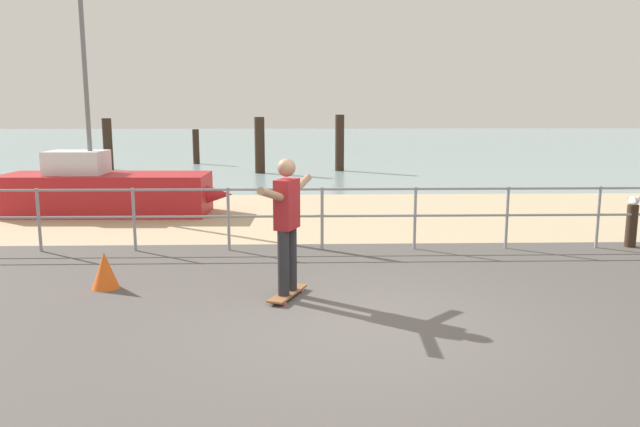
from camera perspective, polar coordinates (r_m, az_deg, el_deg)
ground_plane at (r=5.77m, az=5.26°, el=-14.05°), size 24.00×10.00×0.04m
beach_strip at (r=13.45m, az=1.20°, el=-0.11°), size 24.00×6.00×0.04m
sea_surface at (r=41.30m, az=-0.74°, el=6.66°), size 72.00×50.00×0.04m
railing_fence at (r=9.98m, az=-4.18°, el=0.41°), size 13.77×0.05×1.05m
sailboat at (r=14.09m, az=-18.63°, el=1.97°), size 4.98×1.52×4.98m
skateboard at (r=7.62m, az=-3.02°, el=-7.44°), size 0.48×0.82×0.08m
skateboarder at (r=7.39m, az=-3.09°, el=-0.40°), size 0.62×1.37×1.65m
bollard_short at (r=11.48m, az=26.97°, el=-1.08°), size 0.18×0.18×0.73m
seagull at (r=11.40m, az=27.17°, el=1.08°), size 0.20×0.49×0.18m
groyne_post_0 at (r=24.19m, az=-19.13°, el=6.09°), size 0.34×0.34×1.92m
groyne_post_1 at (r=25.78m, az=-11.45°, el=6.10°), size 0.27×0.27×1.43m
groyne_post_2 at (r=21.78m, az=-5.63°, el=6.31°), size 0.35×0.35×1.98m
groyne_post_3 at (r=22.49m, az=1.84°, el=6.56°), size 0.33×0.33×2.06m
traffic_cone at (r=8.40m, az=-19.37°, el=-5.07°), size 0.36×0.36×0.50m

